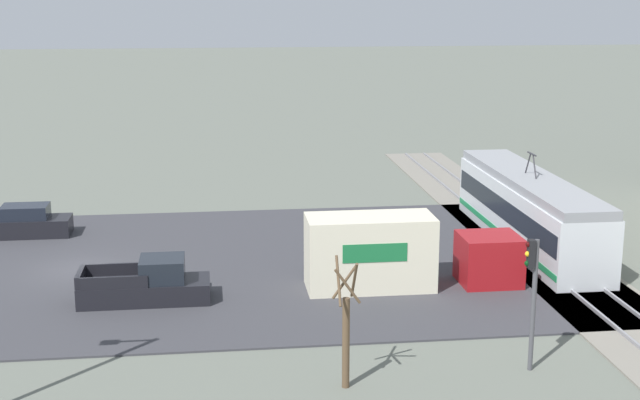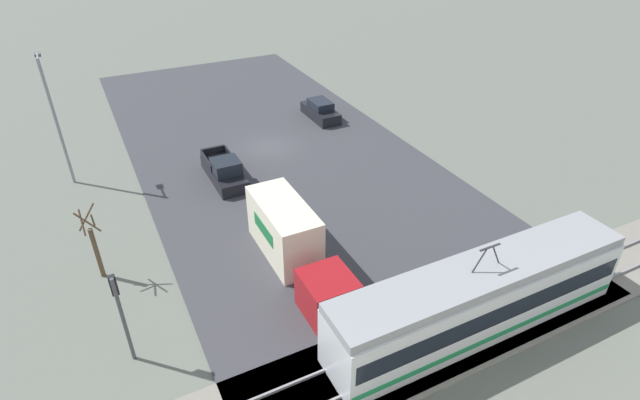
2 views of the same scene
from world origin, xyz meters
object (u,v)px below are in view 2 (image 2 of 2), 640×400
traffic_light_pole (120,307)px  street_tree (95,246)px  pickup_truck (224,171)px  light_rail_tram (479,298)px  sedan_car_0 (320,111)px  street_lamp_near_crossing (54,114)px  box_truck (293,243)px

traffic_light_pole → street_tree: size_ratio=1.06×
pickup_truck → traffic_light_pole: 15.67m
light_rail_tram → pickup_truck: (6.25, -18.34, -1.00)m
light_rail_tram → traffic_light_pole: 15.49m
sedan_car_0 → street_lamp_near_crossing: street_lamp_near_crossing is taller
street_tree → street_lamp_near_crossing: 11.95m
traffic_light_pole → street_tree: 6.39m
box_truck → street_lamp_near_crossing: (10.04, -15.27, 3.45)m
sedan_car_0 → street_lamp_near_crossing: bearing=6.0°
traffic_light_pole → pickup_truck: bearing=-122.3°
box_truck → street_lamp_near_crossing: 18.60m
box_truck → street_tree: size_ratio=2.13×
street_lamp_near_crossing → box_truck: bearing=123.3°
box_truck → sedan_car_0: size_ratio=2.04×
light_rail_tram → street_lamp_near_crossing: street_lamp_near_crossing is taller
street_tree → traffic_light_pole: bearing=95.1°
light_rail_tram → street_tree: size_ratio=3.44×
street_tree → street_lamp_near_crossing: street_lamp_near_crossing is taller
sedan_car_0 → street_tree: bearing=34.8°
pickup_truck → traffic_light_pole: (8.28, 13.11, 2.23)m
street_lamp_near_crossing → pickup_truck: bearing=153.6°
sedan_car_0 → street_lamp_near_crossing: (20.36, 2.14, 4.23)m
box_truck → sedan_car_0: (-10.32, -17.42, -0.78)m
light_rail_tram → pickup_truck: size_ratio=2.81×
light_rail_tram → pickup_truck: 19.40m
box_truck → street_lamp_near_crossing: street_lamp_near_crossing is taller
light_rail_tram → pickup_truck: light_rail_tram is taller
street_tree → light_rail_tram: bearing=142.7°
sedan_car_0 → box_truck: bearing=59.4°
box_truck → traffic_light_pole: (8.83, 2.55, 1.47)m
light_rail_tram → sedan_car_0: bearing=-100.4°
pickup_truck → street_tree: 11.23m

